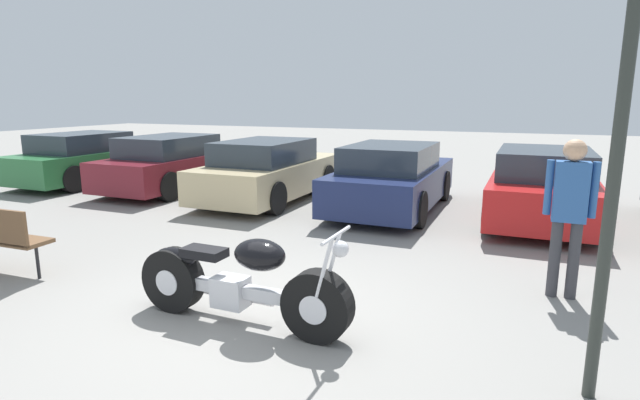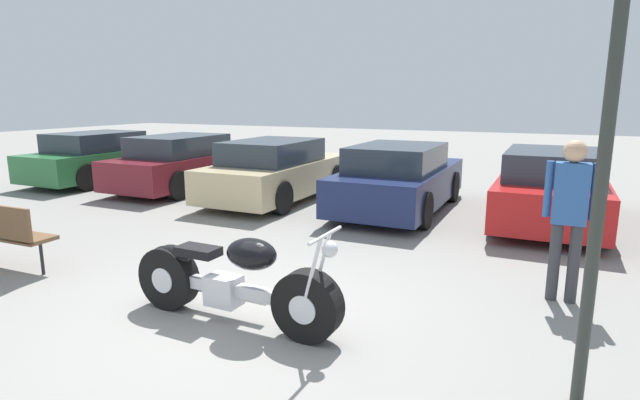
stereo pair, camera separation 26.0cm
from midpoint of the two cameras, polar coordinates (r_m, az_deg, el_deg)
name	(u,v)px [view 1 (the left image)]	position (r m, az deg, el deg)	size (l,w,h in m)	color
ground_plane	(242,318)	(5.26, -10.32, -13.16)	(60.00, 60.00, 0.00)	gray
motorcycle	(239,282)	(5.00, -10.76, -9.25)	(2.32, 0.62, 1.04)	black
parked_car_green	(88,159)	(14.42, -25.44, 4.27)	(1.78, 4.10, 1.31)	#286B38
parked_car_maroon	(174,164)	(12.59, -16.88, 3.99)	(1.78, 4.10, 1.31)	maroon
parked_car_champagne	(269,171)	(10.86, -6.54, 3.27)	(1.78, 4.10, 1.31)	#C6B284
parked_car_navy	(392,178)	(9.92, 7.53, 2.45)	(1.78, 4.10, 1.31)	#19234C
parked_car_red	(542,186)	(9.75, 23.38, 1.43)	(1.78, 4.10, 1.31)	red
lamp_post	(624,97)	(3.85, 29.73, 10.14)	(0.23, 0.23, 3.51)	#2D332D
person_standing	(570,205)	(5.96, 25.52, -0.50)	(0.52, 0.24, 1.76)	#38383D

